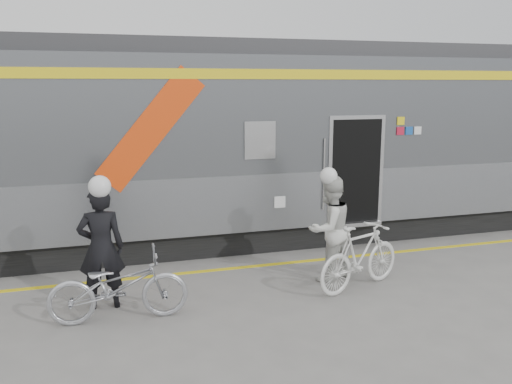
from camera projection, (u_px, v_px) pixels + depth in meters
name	position (u px, v px, depth m)	size (l,w,h in m)	color
ground	(275.00, 316.00, 7.78)	(90.00, 90.00, 0.00)	slate
train	(230.00, 143.00, 11.43)	(24.00, 3.17, 4.10)	black
safety_strip	(236.00, 268.00, 9.79)	(24.00, 0.12, 0.01)	yellow
man	(101.00, 248.00, 7.92)	(0.67, 0.44, 1.83)	black
bicycle_left	(118.00, 286.00, 7.54)	(0.67, 1.92, 1.01)	#AEB0B6
woman	(329.00, 229.00, 9.09)	(0.86, 0.67, 1.77)	silver
bicycle_right	(360.00, 257.00, 8.73)	(0.50, 1.79, 1.07)	silver
helmet_man	(97.00, 176.00, 7.71)	(0.32, 0.32, 0.32)	white
helmet_woman	(331.00, 168.00, 8.89)	(0.28, 0.28, 0.28)	white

